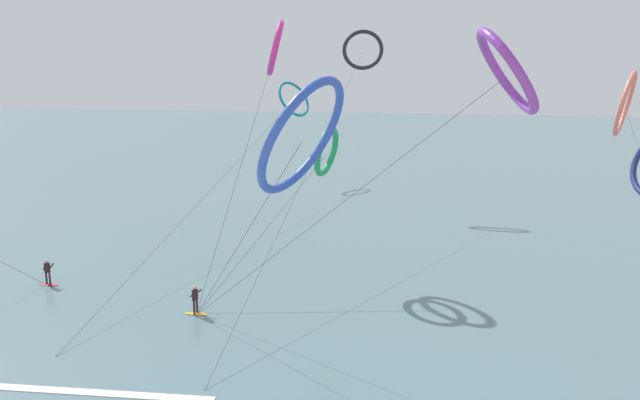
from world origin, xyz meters
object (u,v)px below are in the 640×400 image
object	(u,v)px
kite_cobalt	(302,137)
kite_teal	(294,99)
kite_charcoal	(363,50)
kite_violet	(506,72)
kite_emerald	(326,152)
kite_coral	(625,104)
kite_magenta	(275,48)
surfer_amber	(195,302)
surfer_crimson	(48,274)

from	to	relation	value
kite_cobalt	kite_teal	distance (m)	51.19
kite_charcoal	kite_violet	xyz separation A→B (m)	(11.36, -38.57, -2.44)
kite_emerald	kite_coral	bearing A→B (deg)	130.72
kite_emerald	kite_magenta	world-z (taller)	kite_magenta
kite_charcoal	kite_emerald	distance (m)	25.26
kite_cobalt	kite_teal	bearing A→B (deg)	-150.33
kite_teal	kite_coral	world-z (taller)	kite_coral
kite_cobalt	kite_violet	bearing A→B (deg)	100.68
surfer_amber	kite_violet	bearing A→B (deg)	-104.20
kite_coral	kite_cobalt	bearing A→B (deg)	-14.97
surfer_crimson	kite_cobalt	size ratio (longest dim) A/B	0.13
kite_charcoal	kite_magenta	world-z (taller)	kite_charcoal
kite_emerald	kite_teal	bearing A→B (deg)	-153.29
kite_cobalt	kite_violet	world-z (taller)	kite_violet
surfer_crimson	kite_cobalt	bearing A→B (deg)	163.91
kite_cobalt	surfer_crimson	bearing A→B (deg)	-99.91
kite_cobalt	kite_charcoal	size ratio (longest dim) A/B	0.33
kite_charcoal	kite_emerald	xyz separation A→B (m)	(1.59, -24.12, -7.35)
surfer_crimson	kite_charcoal	xyz separation A→B (m)	(15.53, 29.76, 15.06)
kite_emerald	kite_charcoal	bearing A→B (deg)	-168.32
kite_emerald	kite_violet	bearing A→B (deg)	42.00
kite_coral	kite_magenta	xyz separation A→B (m)	(-25.25, -9.26, 4.02)
surfer_amber	kite_charcoal	size ratio (longest dim) A/B	0.04
kite_violet	kite_coral	distance (m)	29.90
surfer_amber	kite_teal	xyz separation A→B (m)	(-6.17, 43.12, 9.65)
kite_charcoal	kite_coral	world-z (taller)	kite_charcoal
kite_charcoal	kite_violet	world-z (taller)	kite_charcoal
kite_teal	kite_emerald	size ratio (longest dim) A/B	5.17
kite_emerald	kite_coral	world-z (taller)	kite_coral
kite_charcoal	kite_violet	distance (m)	40.28
surfer_crimson	kite_magenta	distance (m)	21.40
kite_teal	kite_coral	bearing A→B (deg)	-96.76
kite_teal	kite_violet	bearing A→B (deg)	-129.27
surfer_amber	kite_charcoal	world-z (taller)	kite_charcoal
kite_teal	kite_charcoal	bearing A→B (deg)	-109.73
kite_violet	kite_cobalt	bearing A→B (deg)	78.78
surfer_crimson	kite_violet	world-z (taller)	kite_violet
surfer_amber	surfer_crimson	bearing A→B (deg)	86.95
surfer_crimson	kite_emerald	size ratio (longest dim) A/B	0.17
surfer_amber	kite_teal	distance (m)	44.61
kite_cobalt	kite_teal	size ratio (longest dim) A/B	0.25
surfer_crimson	kite_teal	xyz separation A→B (m)	(5.14, 40.82, 9.65)
surfer_crimson	kite_teal	size ratio (longest dim) A/B	0.03
surfer_crimson	kite_coral	size ratio (longest dim) A/B	0.09
surfer_crimson	kite_magenta	xyz separation A→B (m)	(12.51, 9.70, 14.39)
kite_cobalt	kite_teal	xyz separation A→B (m)	(-14.07, 49.22, -0.44)
surfer_amber	kite_coral	size ratio (longest dim) A/B	0.09
kite_emerald	surfer_crimson	bearing A→B (deg)	-63.83
surfer_amber	kite_emerald	size ratio (longest dim) A/B	0.17
kite_cobalt	kite_magenta	world-z (taller)	kite_magenta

